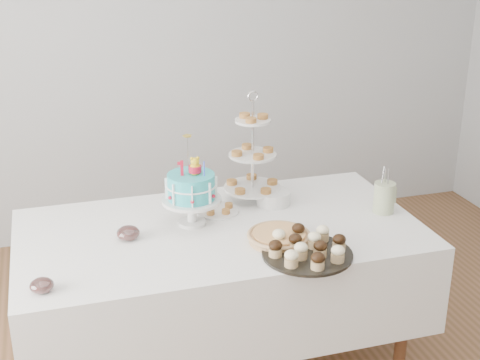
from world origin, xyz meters
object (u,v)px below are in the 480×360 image
object	(u,v)px
plate_stack	(273,197)
jam_bowl_a	(42,286)
utensil_pitcher	(384,196)
pastry_plate	(217,209)
table	(221,270)
birthday_cake	(192,201)
pie	(279,236)
tiered_stand	(253,155)
jam_bowl_b	(128,233)
cupcake_tray	(308,246)

from	to	relation	value
plate_stack	jam_bowl_a	size ratio (longest dim) A/B	1.86
utensil_pitcher	pastry_plate	bearing A→B (deg)	-178.68
table	birthday_cake	distance (m)	0.38
pie	jam_bowl_a	size ratio (longest dim) A/B	3.07
tiered_stand	pastry_plate	size ratio (longest dim) A/B	2.62
birthday_cake	tiered_stand	distance (m)	0.45
jam_bowl_b	utensil_pitcher	world-z (taller)	utensil_pitcher
jam_bowl_b	pie	bearing A→B (deg)	-18.97
table	plate_stack	distance (m)	0.48
birthday_cake	pie	size ratio (longest dim) A/B	1.50
birthday_cake	plate_stack	xyz separation A→B (m)	(0.46, 0.12, -0.09)
table	pie	bearing A→B (deg)	-44.74
table	cupcake_tray	bearing A→B (deg)	-52.30
tiered_stand	jam_bowl_a	xyz separation A→B (m)	(-1.09, -0.66, -0.22)
table	plate_stack	world-z (taller)	plate_stack
pie	utensil_pitcher	size ratio (longest dim) A/B	1.23
pastry_plate	jam_bowl_a	world-z (taller)	jam_bowl_a
birthday_cake	utensil_pitcher	xyz separation A→B (m)	(0.96, -0.14, -0.04)
jam_bowl_b	plate_stack	bearing A→B (deg)	14.22
cupcake_tray	jam_bowl_b	bearing A→B (deg)	152.03
pie	jam_bowl_a	xyz separation A→B (m)	(-1.05, -0.14, 0.00)
pastry_plate	jam_bowl_a	xyz separation A→B (m)	(-0.87, -0.55, 0.01)
jam_bowl_a	table	bearing A→B (deg)	23.59
plate_stack	jam_bowl_b	bearing A→B (deg)	-165.78
pie	plate_stack	xyz separation A→B (m)	(0.12, 0.42, 0.01)
birthday_cake	jam_bowl_a	size ratio (longest dim) A/B	4.61
plate_stack	pastry_plate	world-z (taller)	plate_stack
table	utensil_pitcher	xyz separation A→B (m)	(0.84, -0.05, 0.31)
pie	pastry_plate	world-z (taller)	pie
pie	jam_bowl_a	world-z (taller)	jam_bowl_a
table	tiered_stand	world-z (taller)	tiered_stand
plate_stack	pastry_plate	distance (m)	0.31
tiered_stand	plate_stack	xyz separation A→B (m)	(0.09, -0.09, -0.21)
tiered_stand	pastry_plate	world-z (taller)	tiered_stand
jam_bowl_b	tiered_stand	bearing A→B (deg)	22.60
utensil_pitcher	tiered_stand	bearing A→B (deg)	167.17
tiered_stand	plate_stack	bearing A→B (deg)	-46.85
table	jam_bowl_a	world-z (taller)	jam_bowl_a
pastry_plate	utensil_pitcher	world-z (taller)	utensil_pitcher
pie	utensil_pitcher	xyz separation A→B (m)	(0.62, 0.16, 0.06)
birthday_cake	tiered_stand	xyz separation A→B (m)	(0.37, 0.21, 0.12)
table	cupcake_tray	size ratio (longest dim) A/B	4.77
cupcake_tray	jam_bowl_a	world-z (taller)	cupcake_tray
utensil_pitcher	pie	bearing A→B (deg)	-146.99
pie	plate_stack	size ratio (longest dim) A/B	1.65
tiered_stand	utensil_pitcher	xyz separation A→B (m)	(0.58, -0.35, -0.16)
cupcake_tray	tiered_stand	xyz separation A→B (m)	(-0.04, 0.68, 0.20)
birthday_cake	jam_bowl_b	distance (m)	0.34
pastry_plate	jam_bowl_b	bearing A→B (deg)	-159.01
birthday_cake	pastry_plate	xyz separation A→B (m)	(0.15, 0.11, -0.11)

